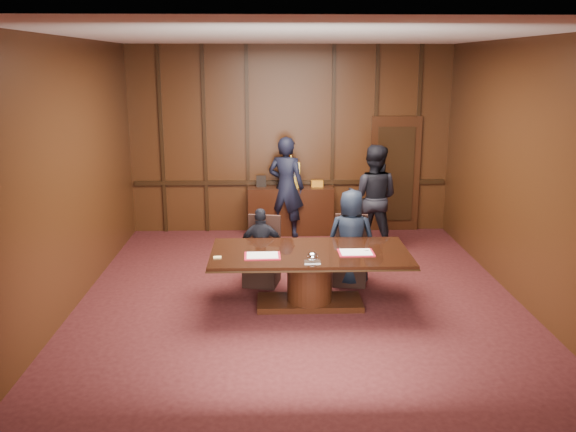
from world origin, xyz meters
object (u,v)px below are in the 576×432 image
object	(u,v)px
witness_left	(286,187)
witness_right	(373,198)
signatory_right	(351,238)
signatory_left	(261,247)
sideboard	(291,209)
conference_table	(310,269)

from	to	relation	value
witness_left	witness_right	bearing A→B (deg)	170.03
signatory_right	witness_right	size ratio (longest dim) A/B	0.77
signatory_left	witness_right	xyz separation A→B (m)	(1.90, 1.73, 0.34)
signatory_right	witness_left	size ratio (longest dim) A/B	0.76
sideboard	witness_left	xyz separation A→B (m)	(-0.09, -0.16, 0.45)
witness_right	witness_left	bearing A→B (deg)	-12.13
witness_left	signatory_right	bearing A→B (deg)	129.22
witness_right	signatory_right	bearing A→B (deg)	89.42
witness_left	witness_right	size ratio (longest dim) A/B	1.02
witness_left	witness_right	distance (m)	1.71
conference_table	witness_right	distance (m)	2.85
conference_table	signatory_right	world-z (taller)	signatory_right
sideboard	witness_left	distance (m)	0.49
signatory_right	witness_right	xyz separation A→B (m)	(0.60, 1.73, 0.21)
sideboard	witness_left	bearing A→B (deg)	-119.46
signatory_left	witness_right	size ratio (longest dim) A/B	0.63
signatory_right	witness_right	bearing A→B (deg)	-101.50
conference_table	signatory_left	distance (m)	1.03
conference_table	witness_left	distance (m)	3.43
sideboard	conference_table	xyz separation A→B (m)	(0.13, -3.56, 0.02)
witness_left	signatory_left	bearing A→B (deg)	101.34
sideboard	signatory_left	world-z (taller)	sideboard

